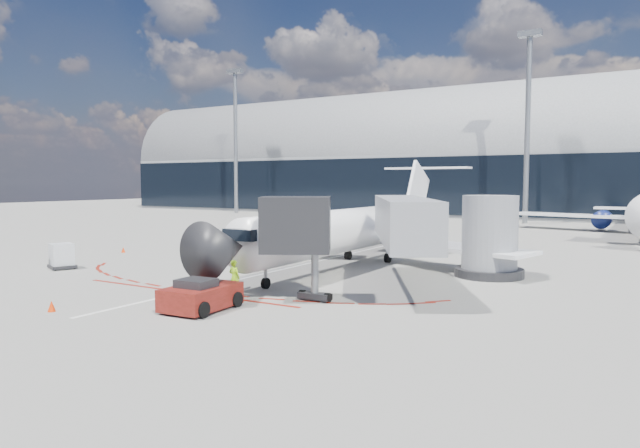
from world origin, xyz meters
The scene contains 13 objects.
ground centered at (0.00, 0.00, 0.00)m, with size 260.00×260.00×0.00m, color slate.
apron_centerline centered at (0.00, 2.00, 0.01)m, with size 0.25×40.00×0.01m, color silver.
apron_stop_bar centered at (0.00, -11.50, 0.01)m, with size 14.00×0.25×0.01m, color maroon.
terminal_building centered at (0.00, 64.97, 8.52)m, with size 150.00×24.15×24.00m.
jet_bridge centered at (9.79, -3.01, 3.01)m, with size 10.03×15.20×4.90m.
light_mast_west centered at (-45.00, 48.00, 12.50)m, with size 0.70×0.70×25.00m, color gray.
light_mast_centre centered at (5.00, 48.00, 12.50)m, with size 0.70×0.70×25.00m, color gray.
regional_jet centered at (2.98, 2.15, 2.47)m, with size 23.97×29.56×7.40m.
pushback_tug centered at (3.49, -14.07, 0.62)m, with size 2.50×5.48×1.41m.
ramp_worker centered at (2.70, -10.83, 0.88)m, with size 0.64×0.42×1.77m, color #94DB17.
uld_container centered at (-12.44, -9.71, 0.80)m, with size 2.15×2.01×1.62m.
safety_cone_left centered at (-15.81, -1.97, 0.23)m, with size 0.33×0.33×0.45m, color #E73304.
safety_cone_right centered at (-1.82, -17.62, 0.24)m, with size 0.34×0.34×0.47m, color #E73304.
Camera 1 is at (20.53, -32.51, 5.59)m, focal length 32.00 mm.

